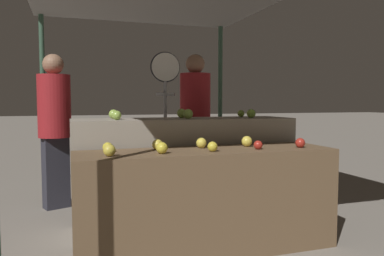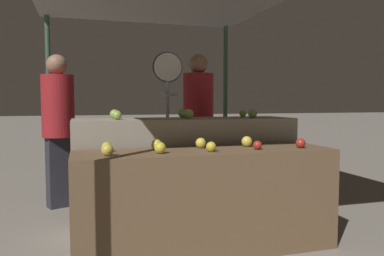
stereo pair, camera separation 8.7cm
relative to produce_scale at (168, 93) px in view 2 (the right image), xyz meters
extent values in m
plane|color=gray|center=(0.03, -1.21, -1.25)|extent=(60.00, 60.00, 0.00)
cylinder|color=#33513D|center=(-1.33, 1.82, -0.06)|extent=(0.07, 0.07, 2.38)
cylinder|color=#33513D|center=(1.38, 1.82, -0.06)|extent=(0.07, 0.07, 2.38)
cube|color=brown|center=(0.03, -1.21, -0.86)|extent=(2.01, 0.55, 0.79)
cube|color=gray|center=(0.03, -0.61, -0.75)|extent=(2.01, 0.55, 1.01)
sphere|color=gold|center=(-0.73, -1.32, -0.42)|extent=(0.08, 0.08, 0.08)
sphere|color=gold|center=(-0.36, -1.31, -0.42)|extent=(0.08, 0.08, 0.08)
sphere|color=gold|center=(0.03, -1.31, -0.42)|extent=(0.08, 0.08, 0.08)
sphere|color=#AD281E|center=(0.41, -1.30, -0.43)|extent=(0.07, 0.07, 0.07)
sphere|color=#AD281E|center=(0.79, -1.31, -0.42)|extent=(0.08, 0.08, 0.08)
sphere|color=gold|center=(-0.72, -1.11, -0.42)|extent=(0.07, 0.07, 0.07)
sphere|color=yellow|center=(-0.34, -1.10, -0.42)|extent=(0.08, 0.08, 0.08)
sphere|color=yellow|center=(0.02, -1.09, -0.42)|extent=(0.08, 0.08, 0.08)
sphere|color=yellow|center=(0.41, -1.11, -0.42)|extent=(0.09, 0.09, 0.09)
sphere|color=#8EB247|center=(-0.60, -0.71, -0.20)|extent=(0.08, 0.08, 0.08)
sphere|color=#8EB247|center=(0.03, -0.71, -0.20)|extent=(0.09, 0.09, 0.09)
sphere|color=#7AA338|center=(0.65, -0.72, -0.20)|extent=(0.08, 0.08, 0.08)
sphere|color=#8EB247|center=(-0.61, -0.50, -0.20)|extent=(0.08, 0.08, 0.08)
sphere|color=#8EB247|center=(0.03, -0.51, -0.20)|extent=(0.09, 0.09, 0.09)
sphere|color=#84AD3D|center=(0.66, -0.49, -0.21)|extent=(0.07, 0.07, 0.07)
cylinder|color=#99999E|center=(0.00, 0.01, -0.47)|extent=(0.04, 0.04, 1.56)
cylinder|color=black|center=(0.00, 0.01, 0.28)|extent=(0.32, 0.01, 0.32)
cylinder|color=silver|center=(0.00, -0.01, 0.28)|extent=(0.30, 0.02, 0.30)
cylinder|color=#99999E|center=(0.00, -0.01, 0.06)|extent=(0.01, 0.01, 0.14)
cylinder|color=#99999E|center=(0.00, -0.01, -0.01)|extent=(0.20, 0.20, 0.03)
cube|color=#2D2D38|center=(0.45, 0.33, -0.85)|extent=(0.31, 0.24, 0.80)
cylinder|color=maroon|center=(0.45, 0.33, -0.10)|extent=(0.46, 0.46, 0.70)
sphere|color=#936B51|center=(0.45, 0.33, 0.36)|extent=(0.23, 0.23, 0.23)
cube|color=#2D2D38|center=(-1.13, 0.41, -0.86)|extent=(0.30, 0.24, 0.78)
cylinder|color=maroon|center=(-1.13, 0.41, -0.14)|extent=(0.45, 0.45, 0.68)
sphere|color=#936B51|center=(-1.13, 0.41, 0.31)|extent=(0.22, 0.22, 0.22)
camera|label=1|loc=(-0.98, -3.89, -0.09)|focal=35.00mm
camera|label=2|loc=(-0.90, -3.92, -0.09)|focal=35.00mm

